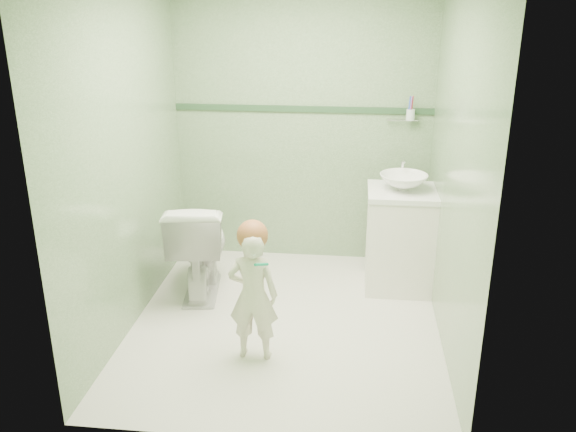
# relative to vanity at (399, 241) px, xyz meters

# --- Properties ---
(ground) EXTENTS (2.50, 2.50, 0.00)m
(ground) POSITION_rel_vanity_xyz_m (-0.84, -0.70, -0.40)
(ground) COLOR silver
(ground) RESTS_ON ground
(room_shell) EXTENTS (2.50, 2.54, 2.40)m
(room_shell) POSITION_rel_vanity_xyz_m (-0.84, -0.70, 0.80)
(room_shell) COLOR gray
(room_shell) RESTS_ON ground
(trim_stripe) EXTENTS (2.20, 0.02, 0.05)m
(trim_stripe) POSITION_rel_vanity_xyz_m (-0.84, 0.54, 0.95)
(trim_stripe) COLOR #2B4B2E
(trim_stripe) RESTS_ON room_shell
(vanity) EXTENTS (0.52, 0.50, 0.80)m
(vanity) POSITION_rel_vanity_xyz_m (0.00, 0.00, 0.00)
(vanity) COLOR white
(vanity) RESTS_ON ground
(counter) EXTENTS (0.54, 0.52, 0.04)m
(counter) POSITION_rel_vanity_xyz_m (0.00, 0.00, 0.41)
(counter) COLOR white
(counter) RESTS_ON vanity
(basin) EXTENTS (0.37, 0.37, 0.13)m
(basin) POSITION_rel_vanity_xyz_m (0.00, 0.00, 0.49)
(basin) COLOR white
(basin) RESTS_ON counter
(faucet) EXTENTS (0.03, 0.13, 0.18)m
(faucet) POSITION_rel_vanity_xyz_m (0.00, 0.19, 0.57)
(faucet) COLOR silver
(faucet) RESTS_ON counter
(cup_holder) EXTENTS (0.26, 0.07, 0.21)m
(cup_holder) POSITION_rel_vanity_xyz_m (0.05, 0.48, 0.93)
(cup_holder) COLOR silver
(cup_holder) RESTS_ON room_shell
(toilet) EXTENTS (0.54, 0.82, 0.79)m
(toilet) POSITION_rel_vanity_xyz_m (-1.58, -0.27, -0.01)
(toilet) COLOR white
(toilet) RESTS_ON ground
(toddler) EXTENTS (0.33, 0.22, 0.89)m
(toddler) POSITION_rel_vanity_xyz_m (-1.00, -1.14, 0.04)
(toddler) COLOR white
(toddler) RESTS_ON ground
(hair_cap) EXTENTS (0.20, 0.20, 0.20)m
(hair_cap) POSITION_rel_vanity_xyz_m (-1.00, -1.12, 0.45)
(hair_cap) COLOR #A15B33
(hair_cap) RESTS_ON toddler
(teal_toothbrush) EXTENTS (0.11, 0.13, 0.08)m
(teal_toothbrush) POSITION_rel_vanity_xyz_m (-0.93, -1.27, 0.33)
(teal_toothbrush) COLOR #078D63
(teal_toothbrush) RESTS_ON toddler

